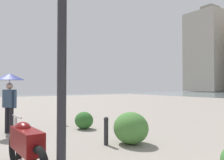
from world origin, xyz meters
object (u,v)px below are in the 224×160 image
(bollard_mid, at_px, (63,115))
(pedestrian, at_px, (10,86))
(bollard_near, at_px, (106,130))
(lamppost, at_px, (62,25))
(motorcycle, at_px, (26,146))

(bollard_mid, bearing_deg, pedestrian, 105.46)
(bollard_near, bearing_deg, lamppost, 133.71)
(motorcycle, distance_m, bollard_mid, 5.30)
(lamppost, distance_m, motorcycle, 2.31)
(lamppost, bearing_deg, pedestrian, -1.85)
(motorcycle, distance_m, bollard_near, 2.48)
(lamppost, bearing_deg, bollard_near, -46.29)
(pedestrian, bearing_deg, bollard_near, -148.98)
(lamppost, xyz_separation_m, motorcycle, (1.09, 0.26, -2.03))
(bollard_near, bearing_deg, pedestrian, 31.02)
(bollard_near, height_order, bollard_mid, bollard_mid)
(pedestrian, height_order, bollard_near, pedestrian)
(lamppost, height_order, bollard_mid, lamppost)
(lamppost, distance_m, pedestrian, 5.21)
(lamppost, relative_size, pedestrian, 1.85)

